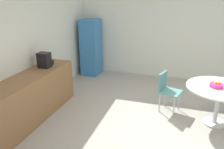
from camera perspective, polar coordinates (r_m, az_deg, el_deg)
name	(u,v)px	position (r m, az deg, el deg)	size (l,w,h in m)	color
ground_plane	(168,131)	(4.37, 14.02, -13.81)	(6.00, 6.00, 0.00)	#9E998E
wall_back	(21,50)	(4.91, -22.03, 5.69)	(6.00, 0.10, 2.60)	silver
wall_side_right	(180,34)	(6.75, 16.89, 9.76)	(0.10, 6.00, 2.60)	silver
counter_block	(30,98)	(4.71, -19.97, -5.58)	(2.43, 0.60, 0.90)	brown
locker_cabinet	(91,47)	(6.92, -5.29, 6.83)	(0.60, 0.50, 1.67)	#3372B2
round_table	(219,93)	(4.63, 25.46, -4.35)	(1.20, 1.20, 0.76)	silver
chair_teal	(166,87)	(4.88, 13.55, -3.10)	(0.52, 0.52, 0.83)	silver
fruit_bowl	(216,85)	(4.54, 24.92, -2.40)	(0.25, 0.25, 0.11)	#D8338C
mug_white	(52,62)	(5.14, -14.96, 2.99)	(0.13, 0.08, 0.09)	black
coffee_maker	(44,60)	(4.95, -16.77, 3.52)	(0.20, 0.24, 0.32)	black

